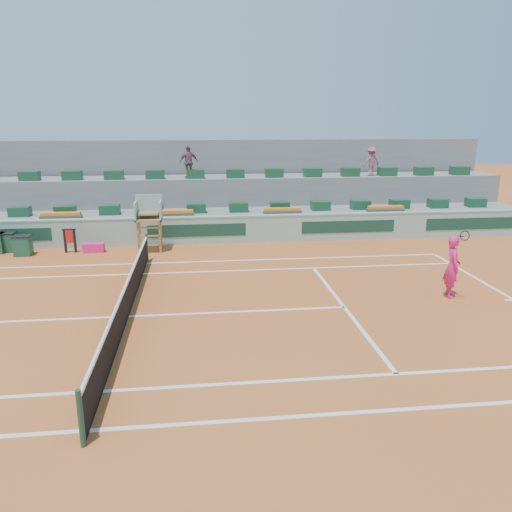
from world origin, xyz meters
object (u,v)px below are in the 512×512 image
object	(u,v)px
drink_cooler_a	(23,246)
player_bag	(94,248)
umpire_chair	(149,215)
tennis_player	(452,266)

from	to	relation	value
drink_cooler_a	player_bag	bearing A→B (deg)	4.28
umpire_chair	drink_cooler_a	world-z (taller)	umpire_chair
drink_cooler_a	tennis_player	xyz separation A→B (m)	(15.23, -6.76, 0.58)
player_bag	tennis_player	bearing A→B (deg)	-29.29
umpire_chair	tennis_player	distance (m)	12.21
player_bag	umpire_chair	size ratio (longest dim) A/B	0.36
player_bag	drink_cooler_a	world-z (taller)	drink_cooler_a
player_bag	drink_cooler_a	bearing A→B (deg)	-175.72
tennis_player	drink_cooler_a	bearing A→B (deg)	156.07
player_bag	drink_cooler_a	size ratio (longest dim) A/B	1.03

